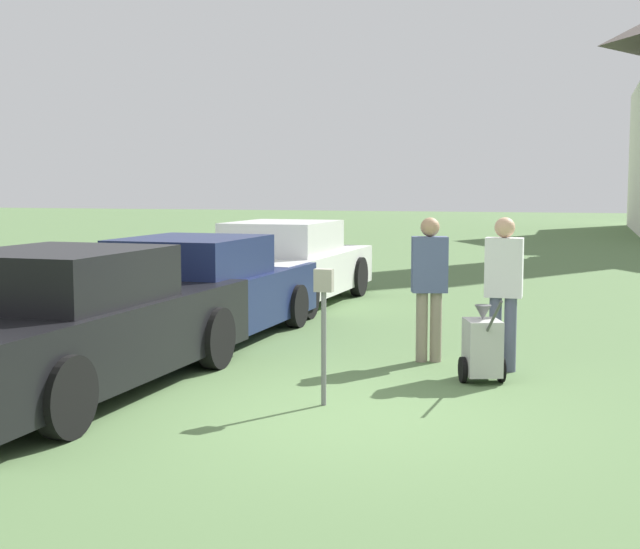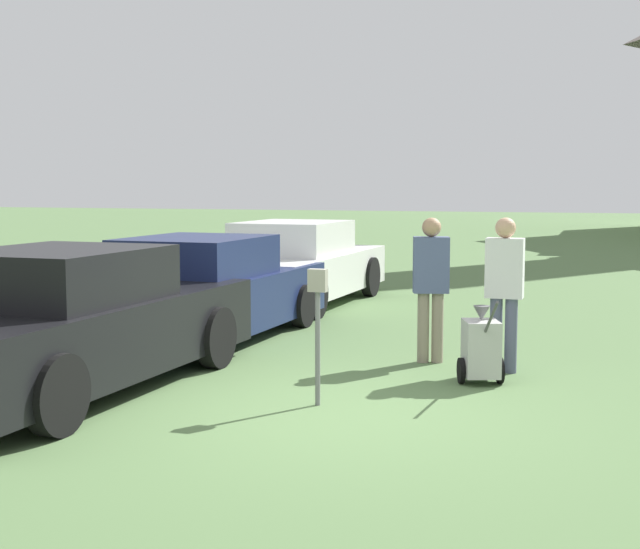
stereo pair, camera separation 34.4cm
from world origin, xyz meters
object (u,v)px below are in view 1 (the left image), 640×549
object	(u,v)px
parked_car_black	(70,326)
equipment_cart	(482,347)
person_worker	(429,280)
parking_meter	(324,310)
parked_car_white	(286,266)
parked_car_navy	(197,293)
person_supervisor	(504,284)

from	to	relation	value
parked_car_black	equipment_cart	xyz separation A→B (m)	(4.01, 1.66, -0.31)
parked_car_black	person_worker	size ratio (longest dim) A/B	2.81
parking_meter	parked_car_black	bearing A→B (deg)	-175.37
person_worker	equipment_cart	size ratio (longest dim) A/B	1.75
parked_car_white	parked_car_navy	bearing A→B (deg)	-88.25
parked_car_black	parked_car_white	bearing A→B (deg)	91.75
parked_car_white	person_supervisor	bearing A→B (deg)	-46.40
parked_car_black	equipment_cart	distance (m)	4.35
parked_car_navy	parking_meter	world-z (taller)	parked_car_navy
parked_car_black	equipment_cart	world-z (taller)	parked_car_black
parked_car_black	parking_meter	bearing A→B (deg)	6.38
parked_car_white	parking_meter	xyz separation A→B (m)	(2.64, -6.76, 0.24)
parked_car_white	person_supervisor	world-z (taller)	person_supervisor
parked_car_white	person_supervisor	distance (m)	6.26
person_worker	person_supervisor	world-z (taller)	person_supervisor
person_worker	person_supervisor	bearing A→B (deg)	145.07
parked_car_white	equipment_cart	distance (m)	6.67
parked_car_black	parking_meter	xyz separation A→B (m)	(2.64, 0.21, 0.23)
parked_car_black	equipment_cart	size ratio (longest dim) A/B	4.92
parking_meter	equipment_cart	bearing A→B (deg)	46.44
parked_car_white	person_worker	bearing A→B (deg)	-51.35
parked_car_white	parking_meter	size ratio (longest dim) A/B	3.72
parking_meter	person_supervisor	world-z (taller)	person_supervisor
parked_car_navy	person_worker	bearing A→B (deg)	-7.41
parking_meter	parked_car_white	bearing A→B (deg)	111.35
parked_car_navy	person_supervisor	xyz separation A→B (m)	(4.17, -0.83, 0.35)
parked_car_navy	parked_car_white	size ratio (longest dim) A/B	0.97
equipment_cart	parking_meter	bearing A→B (deg)	-152.94
person_worker	parked_car_navy	bearing A→B (deg)	-25.65
parked_car_navy	person_supervisor	bearing A→B (deg)	-9.47
person_supervisor	equipment_cart	world-z (taller)	person_supervisor
person_supervisor	person_worker	bearing A→B (deg)	-18.00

